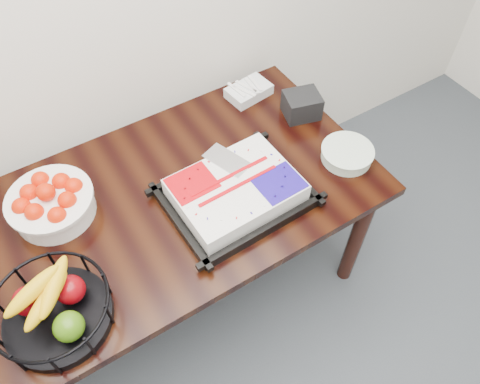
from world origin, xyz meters
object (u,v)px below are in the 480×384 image
table (150,221)px  plate_stack (347,154)px  napkin_box (302,105)px  fruit_basket (53,309)px  tangerine_bowl (49,199)px  cake_tray (236,192)px

table → plate_stack: (0.80, -0.20, 0.11)m
table → napkin_box: size_ratio=12.10×
fruit_basket → napkin_box: bearing=16.4°
table → fruit_basket: size_ratio=4.97×
table → tangerine_bowl: bearing=151.4°
plate_stack → fruit_basket: bearing=-177.7°
plate_stack → napkin_box: (0.00, 0.31, 0.03)m
plate_stack → napkin_box: bearing=90.0°
tangerine_bowl → napkin_box: tangerine_bowl is taller
cake_tray → plate_stack: 0.50m
table → plate_stack: size_ratio=8.44×
cake_tray → napkin_box: napkin_box is taller
fruit_basket → plate_stack: 1.22m
table → fruit_basket: bearing=-148.8°
cake_tray → napkin_box: (0.49, 0.25, 0.01)m
cake_tray → tangerine_bowl: bearing=153.2°
cake_tray → fruit_basket: (-0.73, -0.11, 0.03)m
tangerine_bowl → plate_stack: (1.09, -0.36, -0.06)m
cake_tray → plate_stack: bearing=-7.0°
tangerine_bowl → cake_tray: bearing=-26.8°
tangerine_bowl → napkin_box: size_ratio=2.11×
fruit_basket → plate_stack: fruit_basket is taller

